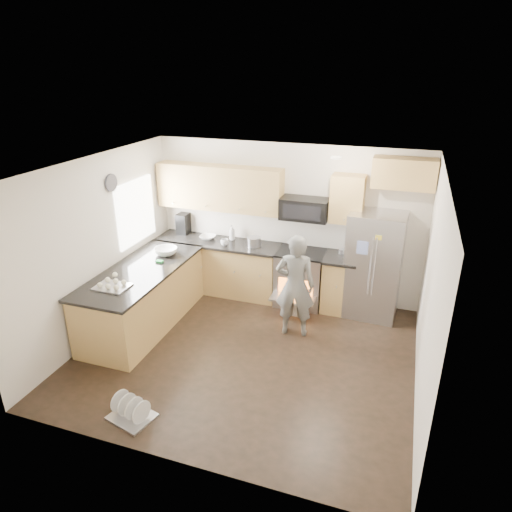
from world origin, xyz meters
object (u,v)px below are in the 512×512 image
(stove_range, at_px, (301,266))
(refrigerator, at_px, (373,265))
(dish_rack, at_px, (131,412))
(person, at_px, (295,286))

(stove_range, xyz_separation_m, refrigerator, (1.15, 0.01, 0.17))
(stove_range, xyz_separation_m, dish_rack, (-1.16, -3.30, -0.60))
(refrigerator, height_order, dish_rack, refrigerator)
(stove_range, distance_m, person, 0.97)
(dish_rack, bearing_deg, stove_range, 70.64)
(stove_range, distance_m, dish_rack, 3.54)
(refrigerator, distance_m, dish_rack, 4.10)
(person, bearing_deg, refrigerator, -145.65)
(stove_range, xyz_separation_m, person, (0.14, -0.95, 0.11))
(refrigerator, distance_m, person, 1.39)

